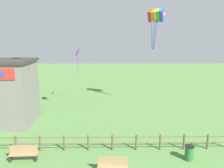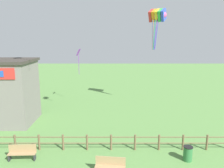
{
  "view_description": "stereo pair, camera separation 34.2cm",
  "coord_description": "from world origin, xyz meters",
  "px_view_note": "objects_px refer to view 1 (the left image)",
  "views": [
    {
      "loc": [
        -0.28,
        -7.45,
        7.54
      ],
      "look_at": [
        0.0,
        8.41,
        4.24
      ],
      "focal_mm": 35.0,
      "sensor_mm": 36.0,
      "label": 1
    },
    {
      "loc": [
        0.07,
        -7.46,
        7.54
      ],
      "look_at": [
        0.0,
        8.41,
        4.24
      ],
      "focal_mm": 35.0,
      "sensor_mm": 36.0,
      "label": 2
    }
  ],
  "objects_px": {
    "park_bench_near_fence": "(113,165)",
    "park_bench_by_building": "(24,153)",
    "trash_bin": "(189,153)",
    "kite_rainbow_parafoil": "(156,16)",
    "kite_purple_streamer": "(78,57)"
  },
  "relations": [
    {
      "from": "park_bench_near_fence",
      "to": "park_bench_by_building",
      "type": "height_order",
      "value": "same"
    },
    {
      "from": "park_bench_by_building",
      "to": "kite_purple_streamer",
      "type": "height_order",
      "value": "kite_purple_streamer"
    },
    {
      "from": "park_bench_near_fence",
      "to": "trash_bin",
      "type": "bearing_deg",
      "value": 15.55
    },
    {
      "from": "park_bench_near_fence",
      "to": "park_bench_by_building",
      "type": "relative_size",
      "value": 1.01
    },
    {
      "from": "trash_bin",
      "to": "kite_purple_streamer",
      "type": "relative_size",
      "value": 0.32
    },
    {
      "from": "park_bench_near_fence",
      "to": "kite_rainbow_parafoil",
      "type": "xyz_separation_m",
      "value": [
        4.9,
        12.88,
        9.42
      ]
    },
    {
      "from": "park_bench_by_building",
      "to": "trash_bin",
      "type": "xyz_separation_m",
      "value": [
        10.45,
        -0.11,
        -0.04
      ]
    },
    {
      "from": "park_bench_by_building",
      "to": "kite_purple_streamer",
      "type": "xyz_separation_m",
      "value": [
        1.82,
        12.66,
        5.0
      ]
    },
    {
      "from": "trash_bin",
      "to": "kite_rainbow_parafoil",
      "type": "height_order",
      "value": "kite_rainbow_parafoil"
    },
    {
      "from": "kite_rainbow_parafoil",
      "to": "trash_bin",
      "type": "bearing_deg",
      "value": -90.18
    },
    {
      "from": "kite_rainbow_parafoil",
      "to": "kite_purple_streamer",
      "type": "height_order",
      "value": "kite_rainbow_parafoil"
    },
    {
      "from": "trash_bin",
      "to": "kite_rainbow_parafoil",
      "type": "bearing_deg",
      "value": 89.82
    },
    {
      "from": "kite_rainbow_parafoil",
      "to": "kite_purple_streamer",
      "type": "bearing_deg",
      "value": 171.85
    },
    {
      "from": "park_bench_near_fence",
      "to": "park_bench_by_building",
      "type": "xyz_separation_m",
      "value": [
        -5.59,
        1.46,
        0.0
      ]
    },
    {
      "from": "kite_purple_streamer",
      "to": "kite_rainbow_parafoil",
      "type": "bearing_deg",
      "value": -8.15
    }
  ]
}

